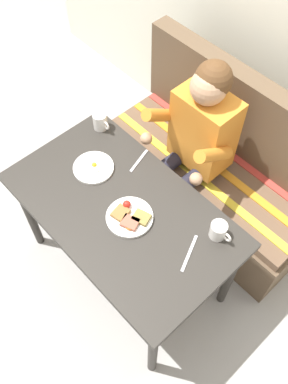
# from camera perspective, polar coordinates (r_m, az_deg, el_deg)

# --- Properties ---
(ground_plane) EXTENTS (8.00, 8.00, 0.00)m
(ground_plane) POSITION_cam_1_polar(r_m,az_deg,el_deg) (2.75, -2.33, -10.22)
(ground_plane) COLOR #A09D9A
(table) EXTENTS (1.20, 0.70, 0.73)m
(table) POSITION_cam_1_polar(r_m,az_deg,el_deg) (2.17, -2.91, -3.29)
(table) COLOR #2D2A26
(table) RESTS_ON ground
(couch) EXTENTS (1.44, 0.56, 1.00)m
(couch) POSITION_cam_1_polar(r_m,az_deg,el_deg) (2.76, 9.41, 2.63)
(couch) COLOR brown
(couch) RESTS_ON ground
(person) EXTENTS (0.45, 0.61, 1.21)m
(person) POSITION_cam_1_polar(r_m,az_deg,el_deg) (2.38, 6.85, 7.16)
(person) COLOR orange
(person) RESTS_ON ground
(plate_breakfast) EXTENTS (0.23, 0.23, 0.05)m
(plate_breakfast) POSITION_cam_1_polar(r_m,az_deg,el_deg) (2.06, -1.94, -3.40)
(plate_breakfast) COLOR white
(plate_breakfast) RESTS_ON table
(plate_eggs) EXTENTS (0.22, 0.22, 0.04)m
(plate_eggs) POSITION_cam_1_polar(r_m,az_deg,el_deg) (2.25, -6.83, 3.30)
(plate_eggs) COLOR white
(plate_eggs) RESTS_ON table
(coffee_mug) EXTENTS (0.12, 0.08, 0.10)m
(coffee_mug) POSITION_cam_1_polar(r_m,az_deg,el_deg) (2.41, -5.91, 9.52)
(coffee_mug) COLOR white
(coffee_mug) RESTS_ON table
(coffee_mug_second) EXTENTS (0.12, 0.08, 0.09)m
(coffee_mug_second) POSITION_cam_1_polar(r_m,az_deg,el_deg) (2.01, 10.04, -5.13)
(coffee_mug_second) COLOR white
(coffee_mug_second) RESTS_ON table
(fork) EXTENTS (0.06, 0.17, 0.00)m
(fork) POSITION_cam_1_polar(r_m,az_deg,el_deg) (2.27, -0.68, 4.25)
(fork) COLOR silver
(fork) RESTS_ON table
(knife) EXTENTS (0.09, 0.19, 0.00)m
(knife) POSITION_cam_1_polar(r_m,az_deg,el_deg) (1.99, 6.13, -8.20)
(knife) COLOR silver
(knife) RESTS_ON table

